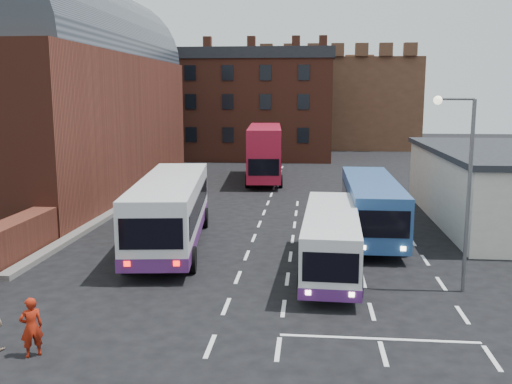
# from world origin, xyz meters

# --- Properties ---
(ground) EXTENTS (180.00, 180.00, 0.00)m
(ground) POSITION_xyz_m (0.00, 0.00, 0.00)
(ground) COLOR black
(railway_station) EXTENTS (12.00, 28.00, 16.00)m
(railway_station) POSITION_xyz_m (-15.50, 21.00, 7.64)
(railway_station) COLOR #602B1E
(railway_station) RESTS_ON ground
(brick_terrace) EXTENTS (22.00, 10.00, 11.00)m
(brick_terrace) POSITION_xyz_m (-6.00, 46.00, 5.50)
(brick_terrace) COLOR brown
(brick_terrace) RESTS_ON ground
(castle_keep) EXTENTS (22.00, 22.00, 12.00)m
(castle_keep) POSITION_xyz_m (6.00, 66.00, 6.00)
(castle_keep) COLOR brown
(castle_keep) RESTS_ON ground
(bus_white_outbound) EXTENTS (4.20, 12.37, 3.31)m
(bus_white_outbound) POSITION_xyz_m (-3.84, 6.97, 1.95)
(bus_white_outbound) COLOR silver
(bus_white_outbound) RESTS_ON ground
(bus_white_inbound) EXTENTS (2.64, 9.44, 2.55)m
(bus_white_inbound) POSITION_xyz_m (3.74, 3.56, 1.51)
(bus_white_inbound) COLOR silver
(bus_white_inbound) RESTS_ON ground
(bus_blue) EXTENTS (2.76, 10.83, 2.95)m
(bus_blue) POSITION_xyz_m (6.00, 9.83, 1.74)
(bus_blue) COLOR #264C85
(bus_blue) RESTS_ON ground
(bus_red_double) EXTENTS (3.51, 11.72, 4.63)m
(bus_red_double) POSITION_xyz_m (-1.04, 28.45, 2.46)
(bus_red_double) COLOR #A7142D
(bus_red_double) RESTS_ON ground
(street_lamp) EXTENTS (1.45, 0.49, 7.24)m
(street_lamp) POSITION_xyz_m (8.35, 1.61, 4.37)
(street_lamp) COLOR #5C5D60
(street_lamp) RESTS_ON ground
(pedestrian_red) EXTENTS (0.75, 0.72, 1.73)m
(pedestrian_red) POSITION_xyz_m (-4.87, -5.10, 0.87)
(pedestrian_red) COLOR maroon
(pedestrian_red) RESTS_ON ground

